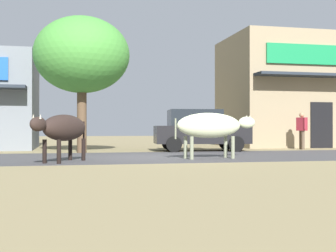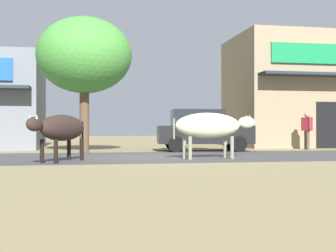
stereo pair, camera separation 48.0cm
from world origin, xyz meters
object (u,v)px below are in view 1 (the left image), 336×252
(roadside_tree, at_px, (82,55))
(pedestrian_by_shop, at_px, (302,128))
(parked_hatchback_car, at_px, (199,130))
(cow_far_dark, at_px, (211,126))
(cow_near_brown, at_px, (63,128))

(roadside_tree, height_order, pedestrian_by_shop, roadside_tree)
(roadside_tree, bearing_deg, parked_hatchback_car, 4.44)
(cow_far_dark, bearing_deg, cow_near_brown, -172.42)
(parked_hatchback_car, xyz_separation_m, cow_near_brown, (-5.25, -5.04, 0.06))
(cow_near_brown, height_order, pedestrian_by_shop, pedestrian_by_shop)
(cow_near_brown, distance_m, pedestrian_by_shop, 11.30)
(cow_near_brown, relative_size, pedestrian_by_shop, 1.46)
(parked_hatchback_car, bearing_deg, cow_far_dark, -101.95)
(cow_far_dark, height_order, pedestrian_by_shop, pedestrian_by_shop)
(cow_near_brown, bearing_deg, pedestrian_by_shop, 28.57)
(parked_hatchback_car, relative_size, cow_far_dark, 1.45)
(pedestrian_by_shop, bearing_deg, parked_hatchback_car, -175.60)
(parked_hatchback_car, distance_m, pedestrian_by_shop, 4.69)
(parked_hatchback_car, distance_m, cow_far_dark, 4.57)
(parked_hatchback_car, bearing_deg, cow_near_brown, -136.13)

